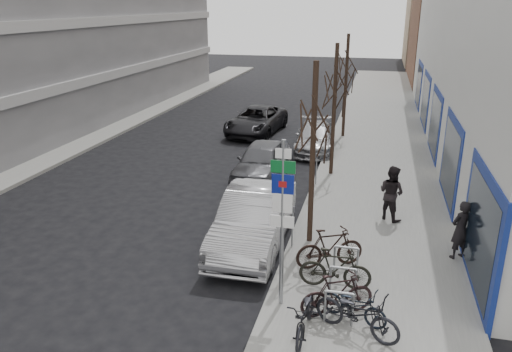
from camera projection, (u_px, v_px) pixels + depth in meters
The scene contains 25 objects.
ground at pixel (187, 295), 12.56m from camera, with size 120.00×120.00×0.00m, color black.
sidewalk_east at pixel (377, 178), 20.70m from camera, with size 5.00×70.00×0.15m, color slate.
sidewalk_west at pixel (49, 153), 24.18m from camera, with size 3.00×70.00×0.15m, color slate.
brick_building_far at pixel (482, 38), 45.03m from camera, with size 12.00×14.00×8.00m, color brown.
tan_building_far at pixel (464, 25), 58.52m from camera, with size 13.00×12.00×9.00m, color #937A5B.
highway_sign_pole at pixel (282, 215), 11.20m from camera, with size 0.55×0.10×4.20m.
bike_rack at pixel (343, 279), 12.04m from camera, with size 0.66×2.26×0.83m.
tree_near at pixel (314, 112), 13.84m from camera, with size 1.80×1.80×5.50m.
tree_mid at pixel (336, 79), 19.80m from camera, with size 1.80×1.80×5.50m.
tree_far at pixel (347, 62), 25.77m from camera, with size 1.80×1.80×5.50m.
meter_front at pixel (293, 222), 14.53m from camera, with size 0.10×0.08×1.27m.
meter_mid at pixel (316, 166), 19.57m from camera, with size 0.10×0.08×1.27m.
meter_back at pixel (330, 132), 24.62m from camera, with size 0.10×0.08×1.27m.
bike_near_left at pixel (306, 312), 10.65m from camera, with size 0.55×1.83×1.12m, color black.
bike_near_right at pixel (337, 294), 11.35m from camera, with size 0.53×1.78×1.08m, color black.
bike_mid_curb at pixel (354, 302), 11.16m from camera, with size 0.48×1.58×0.96m, color black.
bike_mid_inner at pixel (335, 268), 12.43m from camera, with size 0.54×1.82×1.11m, color black.
bike_far_curb at pixel (358, 310), 10.68m from camera, with size 0.59×1.95×1.19m, color black.
bike_far_inner at pixel (330, 247), 13.43m from camera, with size 0.57×1.92×1.17m, color black.
parked_car_front at pixel (254, 219), 14.91m from camera, with size 1.81×5.18×1.71m, color #A7A7AC.
parked_car_mid at pixel (262, 161), 20.73m from camera, with size 1.80×4.47×1.52m, color #4C4D52.
parked_car_back at pixel (315, 138), 24.69m from camera, with size 1.86×4.57×1.33m, color #9E9FA3.
lane_car at pixel (256, 120), 27.99m from camera, with size 2.44×5.29×1.47m, color black.
pedestrian_near at pixel (460, 230), 13.84m from camera, with size 0.62×0.41×1.71m, color black.
pedestrian_far at pixel (391, 193), 16.35m from camera, with size 0.69×0.47×1.87m, color black.
Camera 1 is at (4.27, -10.15, 6.96)m, focal length 35.00 mm.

